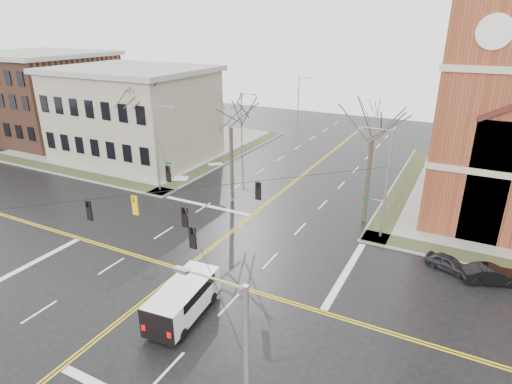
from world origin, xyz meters
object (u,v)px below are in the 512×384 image
at_px(parked_car_a, 448,263).
at_px(tree_nw_far, 140,102).
at_px(streetlight_north_a, 242,120).
at_px(tree_nw_near, 231,123).
at_px(parked_car_b, 491,275).
at_px(cargo_van, 185,297).
at_px(signal_pole_ne, 384,181).
at_px(signal_pole_nw, 157,146).
at_px(streetlight_north_b, 299,98).
at_px(tree_ne, 372,135).

bearing_deg(parked_car_a, tree_nw_far, 100.94).
height_order(streetlight_north_a, tree_nw_near, tree_nw_near).
height_order(parked_car_b, tree_nw_near, tree_nw_near).
relative_size(cargo_van, tree_nw_far, 0.49).
height_order(signal_pole_ne, signal_pole_nw, same).
bearing_deg(signal_pole_ne, tree_nw_near, 174.87).
xyz_separation_m(cargo_van, tree_nw_far, (-18.56, 17.97, 7.39)).
bearing_deg(tree_nw_near, streetlight_north_b, 101.62).
height_order(tree_nw_near, tree_ne, tree_ne).
bearing_deg(streetlight_north_a, streetlight_north_b, 90.00).
bearing_deg(signal_pole_nw, tree_ne, 7.41).
relative_size(streetlight_north_b, tree_nw_far, 0.67).
relative_size(parked_car_b, tree_nw_far, 0.32).
bearing_deg(tree_nw_far, signal_pole_nw, -31.30).
bearing_deg(streetlight_north_b, signal_pole_nw, -91.05).
relative_size(streetlight_north_b, tree_ne, 0.73).
height_order(cargo_van, tree_nw_near, tree_nw_near).
relative_size(signal_pole_ne, cargo_van, 1.54).
bearing_deg(cargo_van, tree_nw_far, 130.33).
bearing_deg(signal_pole_ne, parked_car_a, -25.70).
xyz_separation_m(streetlight_north_a, tree_ne, (20.11, -13.80, 3.43)).
bearing_deg(parked_car_a, signal_pole_nw, 104.60).
relative_size(parked_car_b, tree_nw_near, 0.35).
relative_size(parked_car_b, tree_ne, 0.35).
bearing_deg(cargo_van, streetlight_north_a, 107.76).
height_order(signal_pole_nw, parked_car_a, signal_pole_nw).
height_order(streetlight_north_b, cargo_van, streetlight_north_b).
xyz_separation_m(cargo_van, tree_ne, (6.29, 18.19, 6.63)).
distance_m(signal_pole_nw, cargo_van, 21.53).
bearing_deg(tree_ne, tree_nw_far, -179.49).
height_order(signal_pole_ne, streetlight_north_b, signal_pole_ne).
bearing_deg(parked_car_a, streetlight_north_b, 55.11).
distance_m(streetlight_north_b, parked_car_b, 50.00).
bearing_deg(tree_nw_near, tree_ne, 6.11).
relative_size(streetlight_north_a, parked_car_b, 2.10).
bearing_deg(streetlight_north_a, parked_car_b, -32.97).
bearing_deg(streetlight_north_a, parked_car_a, -34.86).
height_order(signal_pole_ne, tree_nw_far, tree_nw_far).
bearing_deg(signal_pole_ne, cargo_van, -117.77).
bearing_deg(signal_pole_nw, cargo_van, -46.92).
xyz_separation_m(parked_car_a, tree_nw_near, (-20.30, 4.00, 7.32)).
bearing_deg(streetlight_north_a, tree_ne, -34.46).
distance_m(signal_pole_ne, streetlight_north_b, 42.61).
distance_m(signal_pole_ne, tree_nw_far, 27.09).
xyz_separation_m(signal_pole_ne, parked_car_a, (5.55, -2.67, -4.41)).
relative_size(signal_pole_ne, parked_car_a, 2.82).
bearing_deg(streetlight_north_b, tree_nw_near, -78.38).
xyz_separation_m(signal_pole_ne, cargo_van, (-8.16, -15.49, -3.68)).
distance_m(streetlight_north_b, tree_nw_far, 34.60).
height_order(streetlight_north_a, cargo_van, streetlight_north_a).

